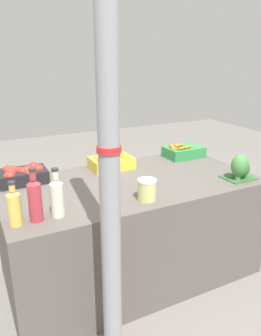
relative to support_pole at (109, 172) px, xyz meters
name	(u,v)px	position (x,y,z in m)	size (l,w,h in m)	color
ground_plane	(130,271)	(0.45, 0.67, -1.12)	(10.00, 10.00, 0.00)	slate
market_table	(130,228)	(0.45, 0.67, -0.74)	(1.82, 0.95, 0.77)	#56514C
support_pole	(109,172)	(0.00, 0.00, 0.00)	(0.11, 0.11, 2.23)	gray
apple_crate	(22,175)	(-0.25, 1.00, -0.29)	(0.33, 0.22, 0.13)	black
orange_crate	(111,162)	(0.44, 0.99, -0.29)	(0.33, 0.22, 0.13)	gold
carrot_crate	(184,151)	(1.15, 0.99, -0.30)	(0.33, 0.22, 0.13)	#2D8442
broccoli_pile	(240,167)	(1.17, 0.34, -0.26)	(0.22, 0.18, 0.19)	#2D602D
juice_bottle_golden	(14,207)	(-0.39, 0.37, -0.25)	(0.07, 0.07, 0.25)	gold
juice_bottle_ruby	(35,199)	(-0.28, 0.37, -0.22)	(0.07, 0.07, 0.30)	#B2333D
juice_bottle_cloudy	(57,197)	(-0.16, 0.37, -0.23)	(0.08, 0.08, 0.28)	beige
pickle_jar	(147,190)	(0.39, 0.34, -0.28)	(0.12, 0.12, 0.13)	#D1CC75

